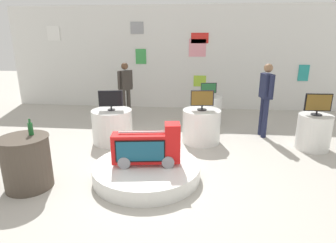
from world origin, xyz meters
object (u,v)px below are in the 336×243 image
novelty_firetruck_tv (147,148)px  shopper_browsing_near_truck (125,86)px  tv_on_center_rear (209,89)px  bottle_on_side_table (31,129)px  main_display_pedestal (147,171)px  display_pedestal_far_right (314,132)px  tv_on_left_rear (202,99)px  display_pedestal_center_rear (208,110)px  tv_on_right_rear (111,99)px  display_pedestal_left_rear (201,126)px  shopper_browsing_rear (266,95)px  display_pedestal_right_rear (112,126)px  side_table_round (27,162)px  tv_on_far_right (318,104)px

novelty_firetruck_tv → shopper_browsing_near_truck: bearing=109.1°
tv_on_center_rear → bottle_on_side_table: size_ratio=1.66×
main_display_pedestal → display_pedestal_far_right: size_ratio=2.41×
tv_on_left_rear → display_pedestal_center_rear: bearing=82.4°
tv_on_right_rear → main_display_pedestal: bearing=-56.4°
main_display_pedestal → shopper_browsing_near_truck: bearing=108.8°
display_pedestal_left_rear → tv_on_center_rear: size_ratio=1.99×
tv_on_left_rear → shopper_browsing_near_truck: (-2.20, 1.90, -0.05)m
tv_on_center_rear → shopper_browsing_rear: shopper_browsing_rear is taller
display_pedestal_right_rear → tv_on_center_rear: bearing=37.6°
display_pedestal_right_rear → main_display_pedestal: bearing=-56.5°
tv_on_left_rear → tv_on_center_rear: 1.50m
bottle_on_side_table → shopper_browsing_near_truck: (0.46, 4.09, -0.00)m
display_pedestal_right_rear → display_pedestal_far_right: bearing=0.4°
display_pedestal_right_rear → side_table_round: (-0.74, -2.10, 0.05)m
display_pedestal_center_rear → display_pedestal_far_right: (2.17, -1.66, 0.00)m
shopper_browsing_rear → tv_on_right_rear: bearing=-167.6°
display_pedestal_center_rear → bottle_on_side_table: bottle_on_side_table is taller
shopper_browsing_near_truck → bottle_on_side_table: bearing=-96.5°
tv_on_right_rear → side_table_round: 2.29m
display_pedestal_right_rear → tv_on_far_right: 4.40m
novelty_firetruck_tv → tv_on_right_rear: bearing=124.1°
display_pedestal_far_right → display_pedestal_center_rear: bearing=142.5°
display_pedestal_left_rear → shopper_browsing_near_truck: (-2.20, 1.89, 0.57)m
display_pedestal_center_rear → tv_on_center_rear: 0.58m
display_pedestal_center_rear → tv_on_center_rear: tv_on_center_rear is taller
tv_on_far_right → shopper_browsing_near_truck: (-4.56, 2.07, -0.05)m
tv_on_left_rear → display_pedestal_right_rear: (-2.00, -0.21, -0.62)m
side_table_round → shopper_browsing_near_truck: (0.53, 4.20, 0.51)m
side_table_round → shopper_browsing_rear: bearing=34.2°
display_pedestal_left_rear → tv_on_left_rear: size_ratio=1.67×
novelty_firetruck_tv → side_table_round: bearing=-164.9°
tv_on_center_rear → bottle_on_side_table: bearing=-127.9°
display_pedestal_right_rear → tv_on_far_right: size_ratio=1.67×
side_table_round → display_pedestal_far_right: bearing=22.7°
novelty_firetruck_tv → display_pedestal_center_rear: 3.49m
main_display_pedestal → bottle_on_side_table: 1.95m
tv_on_center_rear → display_pedestal_right_rear: (-2.20, -1.69, -0.58)m
display_pedestal_left_rear → display_pedestal_far_right: (2.36, -0.18, 0.00)m
side_table_round → display_pedestal_center_rear: bearing=52.3°
tv_on_left_rear → display_pedestal_center_rear: (0.20, 1.49, -0.62)m
display_pedestal_far_right → side_table_round: side_table_round is taller
display_pedestal_left_rear → tv_on_left_rear: (-0.00, -0.00, 0.62)m
tv_on_far_right → shopper_browsing_rear: bearing=140.4°
tv_on_far_right → bottle_on_side_table: (-5.03, -2.02, -0.05)m
display_pedestal_left_rear → shopper_browsing_near_truck: shopper_browsing_near_truck is taller
display_pedestal_left_rear → display_pedestal_far_right: 2.37m
novelty_firetruck_tv → display_pedestal_left_rear: size_ratio=1.35×
display_pedestal_far_right → bottle_on_side_table: size_ratio=2.92×
tv_on_left_rear → tv_on_center_rear: tv_on_left_rear is taller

